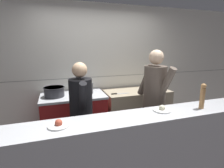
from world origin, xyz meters
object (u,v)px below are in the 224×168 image
sauce_pot (86,88)px  plated_dish_main (59,125)px  pepper_mill (203,96)px  stock_pot (54,92)px  plated_dish_appetiser (162,109)px  oven_range (74,118)px  chef_head_cook (81,111)px  chefs_knife (119,94)px  chef_sous (154,98)px

sauce_pot → plated_dish_main: (-0.53, -1.38, -0.02)m
plated_dish_main → pepper_mill: bearing=-1.4°
stock_pot → plated_dish_appetiser: 1.85m
oven_range → chef_head_cook: chef_head_cook is taller
oven_range → chefs_knife: 0.95m
pepper_mill → chef_sous: (-0.32, 0.64, -0.19)m
oven_range → chef_head_cook: (0.03, -0.77, 0.42)m
chef_head_cook → pepper_mill: bearing=-22.2°
chef_head_cook → chef_sous: size_ratio=0.91×
plated_dish_main → chef_sous: bearing=21.8°
chef_head_cook → oven_range: bearing=93.7°
pepper_mill → stock_pot: bearing=143.0°
plated_dish_appetiser → oven_range: bearing=126.7°
oven_range → stock_pot: stock_pot is taller
chefs_knife → chef_head_cook: chef_head_cook is taller
chef_head_cook → sauce_pot: bearing=76.2°
chef_head_cook → chef_sous: 1.18m
stock_pot → pepper_mill: (1.85, -1.39, 0.15)m
plated_dish_main → plated_dish_appetiser: 1.27m
chefs_knife → pepper_mill: size_ratio=1.05×
stock_pot → sauce_pot: size_ratio=1.31×
stock_pot → pepper_mill: 2.32m
stock_pot → plated_dish_main: stock_pot is taller
stock_pot → plated_dish_appetiser: stock_pot is taller
plated_dish_main → stock_pot: bearing=91.4°
sauce_pot → chef_head_cook: 0.82m
stock_pot → chefs_knife: bearing=-5.4°
chef_head_cook → stock_pot: bearing=116.4°
pepper_mill → chefs_knife: bearing=118.3°
sauce_pot → chefs_knife: size_ratio=0.76×
pepper_mill → chef_sous: size_ratio=0.20×
chefs_knife → plated_dish_main: bearing=-132.2°
chef_head_cook → plated_dish_appetiser: bearing=-29.3°
chefs_knife → chef_head_cook: (-0.81, -0.64, -0.02)m
plated_dish_main → plated_dish_appetiser: same height
sauce_pot → plated_dish_main: sauce_pot is taller
sauce_pot → chefs_knife: 0.62m
plated_dish_main → chef_head_cook: bearing=62.0°
oven_range → chefs_knife: bearing=-8.6°
chefs_knife → chef_sous: size_ratio=0.21×
chef_sous → chefs_knife: bearing=104.5°
oven_range → pepper_mill: (1.53, -1.41, 0.69)m
stock_pot → chef_head_cook: chef_head_cook is taller
oven_range → plated_dish_main: 1.49m
plated_dish_appetiser → pepper_mill: size_ratio=0.67×
plated_dish_appetiser → pepper_mill: pepper_mill is taller
plated_dish_main → chef_head_cook: 0.69m
plated_dish_appetiser → stock_pot: bearing=134.9°
oven_range → plated_dish_appetiser: bearing=-53.3°
sauce_pot → plated_dish_appetiser: sauce_pot is taller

